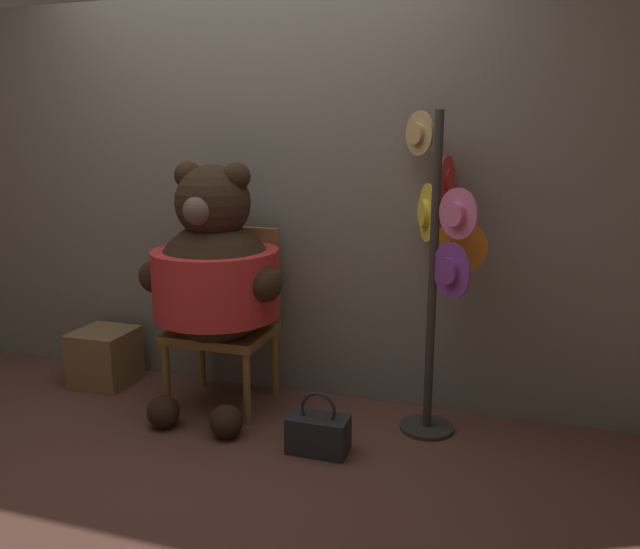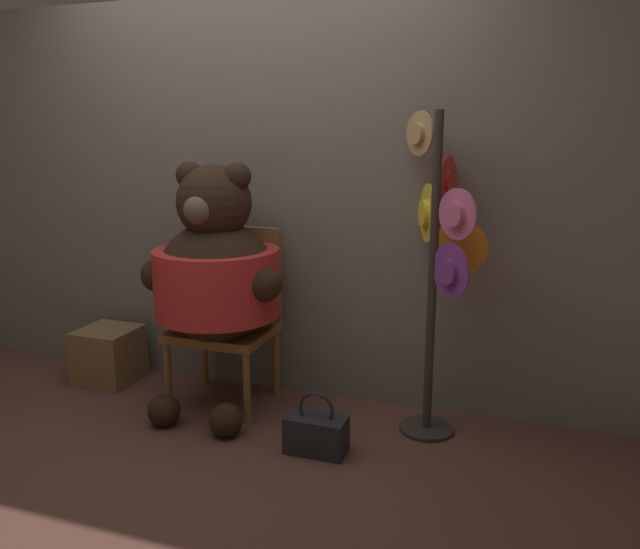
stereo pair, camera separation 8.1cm
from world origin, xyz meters
The scene contains 7 objects.
ground_plane centered at (0.00, 0.00, 0.00)m, with size 14.00×14.00×0.00m, color brown.
wall_back centered at (0.00, 0.72, 1.13)m, with size 8.00×0.10×2.25m.
chair centered at (-0.11, 0.46, 0.52)m, with size 0.54×0.46×0.99m.
teddy_bear centered at (-0.10, 0.30, 0.77)m, with size 0.81×0.72×1.36m.
hat_display_rack centered at (1.06, 0.43, 0.94)m, with size 0.44×0.47×1.62m.
handbag_on_ground centered at (0.57, 0.01, 0.10)m, with size 0.29×0.16×0.31m.
wooden_crate centered at (-0.93, 0.43, 0.17)m, with size 0.34×0.34×0.34m.
Camera 1 is at (1.41, -2.61, 1.52)m, focal length 35.00 mm.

